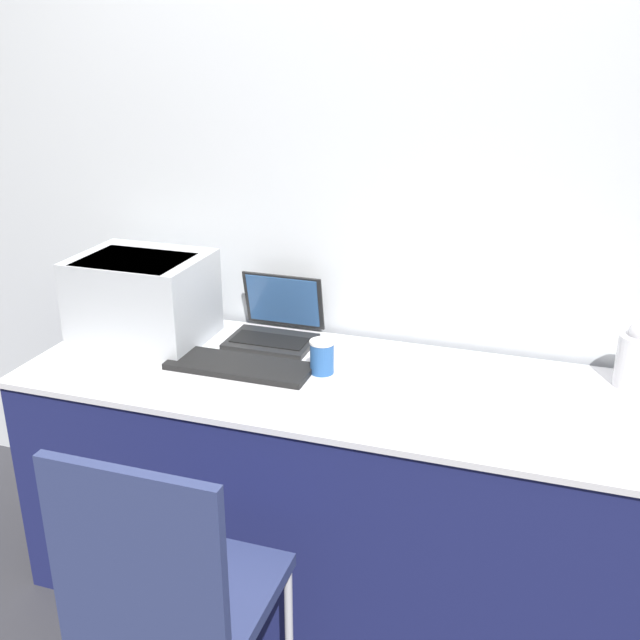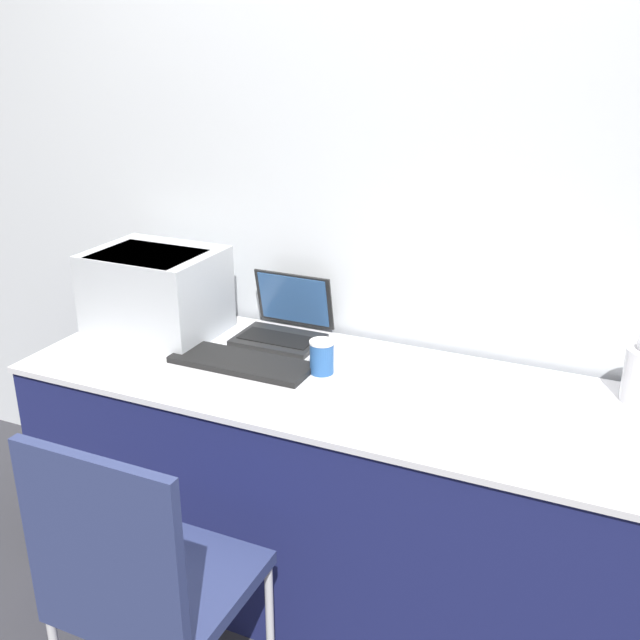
% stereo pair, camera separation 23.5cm
% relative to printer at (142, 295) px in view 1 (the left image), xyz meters
% --- Properties ---
extents(wall_back, '(8.00, 0.05, 2.60)m').
position_rel_printer_xyz_m(wall_back, '(0.78, 0.32, 0.33)').
color(wall_back, silver).
rests_on(wall_back, ground_plane).
extents(table, '(2.10, 0.72, 0.80)m').
position_rel_printer_xyz_m(table, '(0.78, -0.10, -0.57)').
color(table, '#191E51').
rests_on(table, ground_plane).
extents(printer, '(0.44, 0.35, 0.31)m').
position_rel_printer_xyz_m(printer, '(0.00, 0.00, 0.00)').
color(printer, '#B2B7BC').
rests_on(printer, table).
extents(laptop_left, '(0.30, 0.26, 0.22)m').
position_rel_printer_xyz_m(laptop_left, '(0.44, 0.14, -0.12)').
color(laptop_left, black).
rests_on(laptop_left, table).
extents(external_keyboard, '(0.48, 0.17, 0.02)m').
position_rel_printer_xyz_m(external_keyboard, '(0.42, -0.13, -0.16)').
color(external_keyboard, black).
rests_on(external_keyboard, table).
extents(coffee_cup, '(0.08, 0.08, 0.11)m').
position_rel_printer_xyz_m(coffee_cup, '(0.69, -0.07, -0.11)').
color(coffee_cup, '#285699').
rests_on(coffee_cup, table).
extents(metal_pitcher, '(0.11, 0.11, 0.21)m').
position_rel_printer_xyz_m(metal_pitcher, '(1.63, 0.14, -0.07)').
color(metal_pitcher, silver).
rests_on(metal_pitcher, table).
extents(chair, '(0.44, 0.44, 0.97)m').
position_rel_printer_xyz_m(chair, '(0.55, -0.88, -0.40)').
color(chair, navy).
rests_on(chair, ground_plane).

